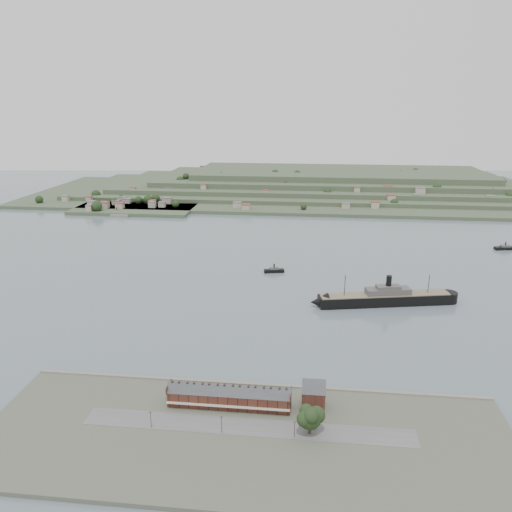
# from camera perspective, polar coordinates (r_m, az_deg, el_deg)

# --- Properties ---
(ground) EXTENTS (1400.00, 1400.00, 0.00)m
(ground) POSITION_cam_1_polar(r_m,az_deg,el_deg) (383.88, 2.51, -3.01)
(ground) COLOR slate
(ground) RESTS_ON ground
(near_shore) EXTENTS (220.00, 80.00, 2.60)m
(near_shore) POSITION_cam_1_polar(r_m,az_deg,el_deg) (218.59, -1.17, -19.88)
(near_shore) COLOR #4C5142
(near_shore) RESTS_ON ground
(terrace_row) EXTENTS (55.60, 9.80, 11.07)m
(terrace_row) POSITION_cam_1_polar(r_m,az_deg,el_deg) (231.65, -3.09, -15.76)
(terrace_row) COLOR #442218
(terrace_row) RESTS_ON ground
(gabled_building) EXTENTS (10.40, 10.18, 14.09)m
(gabled_building) POSITION_cam_1_polar(r_m,az_deg,el_deg) (231.85, 6.60, -15.43)
(gabled_building) COLOR #442218
(gabled_building) RESTS_ON ground
(far_peninsula) EXTENTS (760.00, 309.00, 30.00)m
(far_peninsula) POSITION_cam_1_polar(r_m,az_deg,el_deg) (762.08, 6.76, 8.03)
(far_peninsula) COLOR #384930
(far_peninsula) RESTS_ON ground
(steamship) EXTENTS (102.16, 32.27, 24.75)m
(steamship) POSITION_cam_1_polar(r_m,az_deg,el_deg) (351.56, 14.11, -4.70)
(steamship) COLOR black
(steamship) RESTS_ON ground
(tugboat) EXTENTS (16.82, 7.78, 7.32)m
(tugboat) POSITION_cam_1_polar(r_m,az_deg,el_deg) (404.76, 2.08, -1.64)
(tugboat) COLOR black
(tugboat) RESTS_ON ground
(ferry_west) EXTENTS (19.53, 6.47, 7.22)m
(ferry_west) POSITION_cam_1_polar(r_m,az_deg,el_deg) (645.21, -15.59, 4.91)
(ferry_west) COLOR black
(ferry_west) RESTS_ON ground
(ferry_east) EXTENTS (20.33, 8.88, 7.38)m
(ferry_east) POSITION_cam_1_polar(r_m,az_deg,el_deg) (521.60, 26.59, 0.85)
(ferry_east) COLOR black
(ferry_east) RESTS_ON ground
(fig_tree) EXTENTS (11.70, 10.13, 13.06)m
(fig_tree) POSITION_cam_1_polar(r_m,az_deg,el_deg) (214.41, 6.27, -17.87)
(fig_tree) COLOR #3A251A
(fig_tree) RESTS_ON ground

